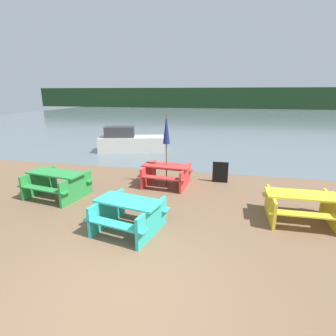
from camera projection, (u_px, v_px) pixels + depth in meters
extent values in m
plane|color=brown|center=(119.00, 295.00, 4.22)|extent=(60.00, 60.00, 0.00)
cube|color=slate|center=(214.00, 117.00, 34.23)|extent=(60.00, 50.00, 0.00)
cube|color=#193319|center=(219.00, 98.00, 52.43)|extent=(80.00, 1.60, 4.00)
cube|color=#33B7A8|center=(128.00, 201.00, 6.01)|extent=(1.62, 1.00, 0.04)
cube|color=#33B7A8|center=(115.00, 224.00, 5.61)|extent=(1.53, 0.59, 0.04)
cube|color=#33B7A8|center=(141.00, 205.00, 6.58)|extent=(1.53, 0.59, 0.04)
cube|color=#33B7A8|center=(107.00, 211.00, 6.36)|extent=(0.35, 1.36, 0.72)
cube|color=#33B7A8|center=(152.00, 221.00, 5.87)|extent=(0.35, 1.36, 0.72)
cube|color=yellow|center=(302.00, 195.00, 6.48)|extent=(1.70, 0.70, 0.04)
cube|color=yellow|center=(307.00, 215.00, 6.04)|extent=(1.70, 0.28, 0.04)
cube|color=yellow|center=(295.00, 197.00, 7.07)|extent=(1.70, 0.28, 0.04)
cube|color=yellow|center=(270.00, 206.00, 6.72)|extent=(0.07, 1.38, 0.68)
cube|color=yellow|center=(331.00, 211.00, 6.43)|extent=(0.07, 1.38, 0.68)
cube|color=green|center=(56.00, 173.00, 8.01)|extent=(1.84, 0.97, 0.04)
cube|color=green|center=(43.00, 189.00, 7.61)|extent=(1.77, 0.56, 0.04)
cube|color=green|center=(70.00, 178.00, 8.59)|extent=(1.77, 0.56, 0.04)
cube|color=green|center=(39.00, 182.00, 8.38)|extent=(0.29, 1.37, 0.74)
cube|color=green|center=(76.00, 188.00, 7.86)|extent=(0.29, 1.37, 0.74)
cube|color=red|center=(166.00, 165.00, 9.01)|extent=(1.68, 0.84, 0.04)
cube|color=red|center=(161.00, 178.00, 8.58)|extent=(1.64, 0.42, 0.04)
cube|color=red|center=(171.00, 169.00, 9.59)|extent=(1.64, 0.42, 0.04)
cube|color=red|center=(149.00, 174.00, 9.30)|extent=(0.19, 1.38, 0.70)
cube|color=red|center=(185.00, 177.00, 8.92)|extent=(0.19, 1.38, 0.70)
cylinder|color=brown|center=(166.00, 151.00, 8.87)|extent=(0.04, 0.04, 2.46)
cone|color=navy|center=(166.00, 129.00, 8.66)|extent=(0.23, 0.23, 0.97)
cube|color=beige|center=(132.00, 144.00, 14.43)|extent=(3.76, 2.23, 0.80)
cube|color=#333338|center=(120.00, 132.00, 14.20)|extent=(1.75, 1.30, 0.56)
cube|color=black|center=(220.00, 172.00, 9.41)|extent=(0.55, 0.08, 0.75)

